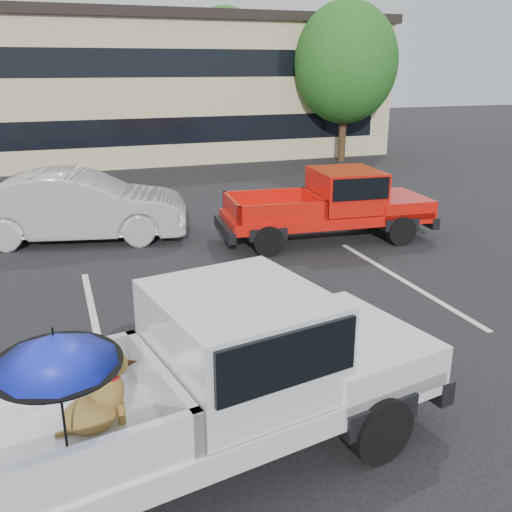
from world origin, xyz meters
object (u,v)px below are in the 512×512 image
at_px(silver_pickup, 220,370).
at_px(silver_sedan, 79,206).
at_px(tree_right, 346,63).
at_px(tree_back, 225,59).
at_px(red_pickup, 339,202).

distance_m(silver_pickup, silver_sedan, 9.14).
height_order(tree_right, silver_pickup, tree_right).
bearing_deg(silver_pickup, silver_sedan, 85.28).
height_order(tree_back, red_pickup, tree_back).
bearing_deg(tree_back, silver_sedan, -117.79).
distance_m(silver_pickup, red_pickup, 8.64).
xyz_separation_m(tree_right, silver_sedan, (-11.89, -8.86, -3.36)).
distance_m(tree_back, silver_sedan, 19.39).
xyz_separation_m(silver_pickup, silver_sedan, (-0.93, 9.09, -0.20)).
xyz_separation_m(tree_right, red_pickup, (-5.88, -10.96, -3.27)).
distance_m(red_pickup, silver_sedan, 6.36).
height_order(red_pickup, silver_sedan, red_pickup).
bearing_deg(silver_sedan, silver_pickup, -161.66).
xyz_separation_m(red_pickup, silver_sedan, (-6.00, 2.10, -0.09)).
height_order(tree_right, silver_sedan, tree_right).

